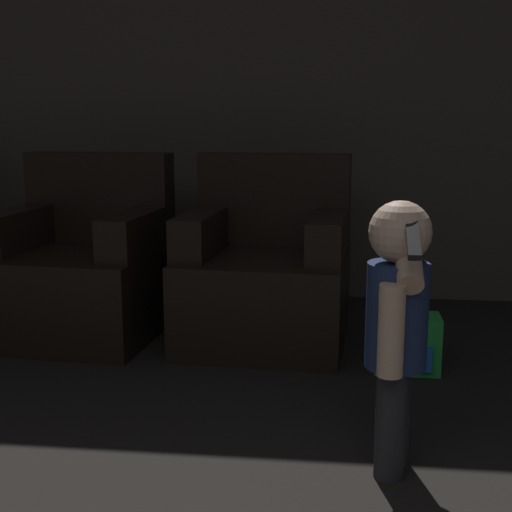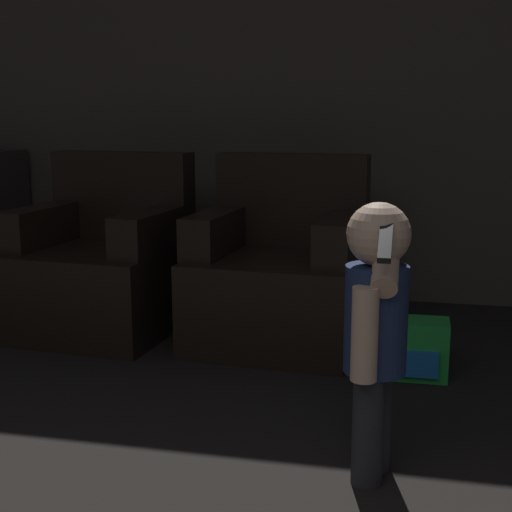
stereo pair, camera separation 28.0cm
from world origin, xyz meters
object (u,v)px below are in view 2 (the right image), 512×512
(armchair_left, at_px, (102,267))
(armchair_right, at_px, (279,276))
(toy_backpack, at_px, (414,349))
(person_toddler, at_px, (376,320))

(armchair_left, distance_m, armchair_right, 0.93)
(armchair_left, relative_size, toy_backpack, 3.24)
(armchair_right, height_order, person_toddler, armchair_right)
(person_toddler, distance_m, toy_backpack, 1.00)
(armchair_right, bearing_deg, toy_backpack, -26.12)
(armchair_left, height_order, armchair_right, same)
(armchair_left, relative_size, person_toddler, 1.06)
(armchair_left, height_order, person_toddler, armchair_left)
(armchair_left, height_order, toy_backpack, armchair_left)
(armchair_right, bearing_deg, person_toddler, -63.74)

